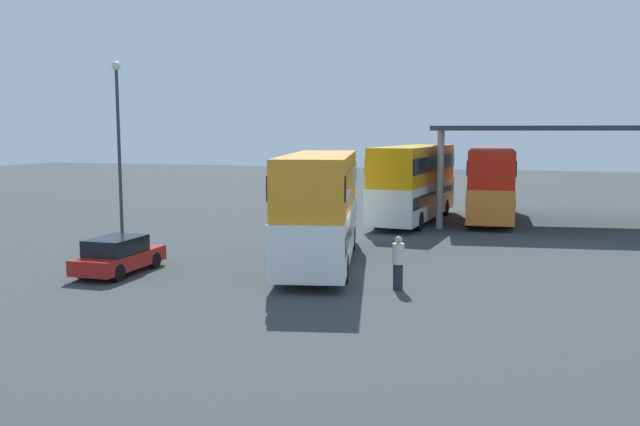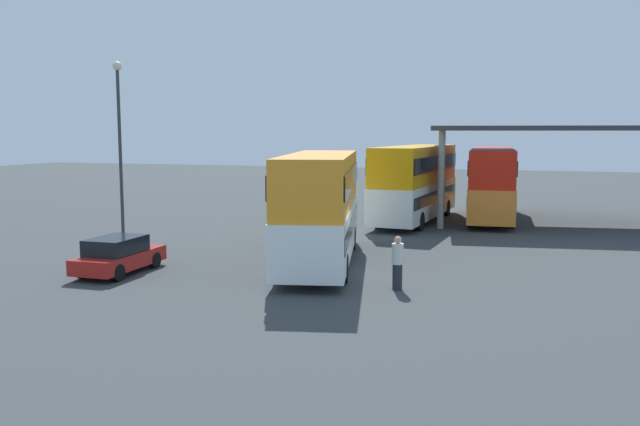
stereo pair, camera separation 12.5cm
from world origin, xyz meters
TOP-DOWN VIEW (x-y plane):
  - ground_plane at (0.00, 0.00)m, footprint 140.00×140.00m
  - double_decker_main at (-1.37, 2.07)m, footprint 4.72×10.74m
  - parked_hatchback at (-7.80, -1.93)m, footprint 1.70×3.88m
  - double_decker_near_canopy at (0.04, 15.33)m, footprint 3.32×10.96m
  - double_decker_mid_row at (4.12, 17.76)m, footprint 3.16×11.31m
  - depot_canopy at (9.04, 16.95)m, footprint 17.39×9.05m
  - lamppost_tall at (-12.95, 5.85)m, footprint 0.44×0.44m
  - pedestrian_waiting at (2.38, -1.29)m, footprint 0.38×0.38m

SIDE VIEW (x-z plane):
  - ground_plane at x=0.00m, z-range 0.00..0.00m
  - parked_hatchback at x=-7.80m, z-range 0.00..1.35m
  - pedestrian_waiting at x=2.38m, z-range 0.00..1.78m
  - double_decker_mid_row at x=4.12m, z-range 0.20..4.35m
  - double_decker_main at x=-1.37m, z-range 0.20..4.49m
  - double_decker_near_canopy at x=0.04m, z-range 0.21..4.53m
  - depot_canopy at x=9.04m, z-range 2.36..7.81m
  - lamppost_tall at x=-12.95m, z-range 1.04..9.57m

